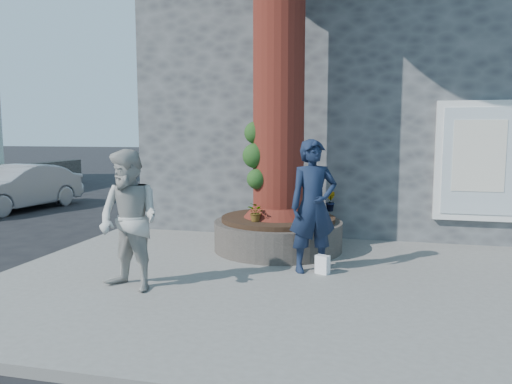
% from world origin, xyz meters
% --- Properties ---
extents(ground, '(120.00, 120.00, 0.00)m').
position_xyz_m(ground, '(0.00, 0.00, 0.00)').
color(ground, black).
rests_on(ground, ground).
extents(pavement, '(9.00, 8.00, 0.12)m').
position_xyz_m(pavement, '(1.50, 1.00, 0.06)').
color(pavement, slate).
rests_on(pavement, ground).
extents(yellow_line, '(0.10, 30.00, 0.01)m').
position_xyz_m(yellow_line, '(-3.05, 1.00, 0.00)').
color(yellow_line, yellow).
rests_on(yellow_line, ground).
extents(stone_shop, '(10.30, 8.30, 6.30)m').
position_xyz_m(stone_shop, '(2.50, 7.20, 3.16)').
color(stone_shop, '#45474A').
rests_on(stone_shop, ground).
extents(planter, '(2.30, 2.30, 0.60)m').
position_xyz_m(planter, '(0.80, 2.00, 0.41)').
color(planter, black).
rests_on(planter, pavement).
extents(man, '(0.87, 0.75, 2.01)m').
position_xyz_m(man, '(1.58, 0.72, 1.12)').
color(man, '#131D34').
rests_on(man, pavement).
extents(woman, '(1.09, 0.95, 1.89)m').
position_xyz_m(woman, '(-0.69, -0.74, 1.07)').
color(woman, '#B0AFA9').
rests_on(woman, pavement).
extents(shopping_bag, '(0.23, 0.19, 0.28)m').
position_xyz_m(shopping_bag, '(1.75, 0.62, 0.26)').
color(shopping_bag, white).
rests_on(shopping_bag, pavement).
extents(car_silver, '(1.87, 4.06, 1.29)m').
position_xyz_m(car_silver, '(-7.44, 5.44, 0.64)').
color(car_silver, '#929499').
rests_on(car_silver, ground).
extents(plant_a, '(0.21, 0.17, 0.33)m').
position_xyz_m(plant_a, '(0.69, 2.09, 0.89)').
color(plant_a, gray).
rests_on(plant_a, planter).
extents(plant_b, '(0.23, 0.24, 0.38)m').
position_xyz_m(plant_b, '(1.65, 2.85, 0.91)').
color(plant_b, gray).
rests_on(plant_b, planter).
extents(plant_c, '(0.23, 0.23, 0.29)m').
position_xyz_m(plant_c, '(0.23, 2.85, 0.87)').
color(plant_c, gray).
rests_on(plant_c, planter).
extents(plant_d, '(0.39, 0.39, 0.33)m').
position_xyz_m(plant_d, '(0.53, 1.43, 0.88)').
color(plant_d, gray).
rests_on(plant_d, planter).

